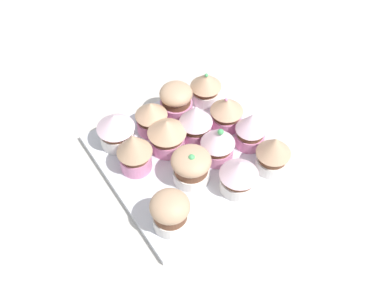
{
  "coord_description": "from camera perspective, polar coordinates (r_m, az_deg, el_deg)",
  "views": [
    {
      "loc": [
        45.02,
        -29.23,
        68.63
      ],
      "look_at": [
        0.0,
        0.0,
        4.2
      ],
      "focal_mm": 46.1,
      "sensor_mm": 36.0,
      "label": 1
    }
  ],
  "objects": [
    {
      "name": "ground_plane",
      "position": [
        0.88,
        0.0,
        -2.37
      ],
      "size": [
        180.0,
        180.0,
        3.0
      ],
      "primitive_type": "cube",
      "color": "beige"
    },
    {
      "name": "baking_tray",
      "position": [
        0.87,
        0.0,
        -1.52
      ],
      "size": [
        29.43,
        29.43,
        1.2
      ],
      "color": "silver",
      "rests_on": "ground_plane"
    },
    {
      "name": "cupcake_0",
      "position": [
        0.86,
        -8.79,
        1.74
      ],
      "size": [
        6.67,
        6.67,
        6.94
      ],
      "color": "white",
      "rests_on": "baking_tray"
    },
    {
      "name": "cupcake_1",
      "position": [
        0.82,
        -6.67,
        -0.81
      ],
      "size": [
        5.98,
        5.98,
        8.12
      ],
      "color": "pink",
      "rests_on": "baking_tray"
    },
    {
      "name": "cupcake_2",
      "position": [
        0.75,
        -2.54,
        -7.81
      ],
      "size": [
        6.16,
        6.16,
        7.14
      ],
      "color": "white",
      "rests_on": "baking_tray"
    },
    {
      "name": "cupcake_3",
      "position": [
        0.88,
        -4.72,
        3.22
      ],
      "size": [
        5.81,
        5.81,
        6.66
      ],
      "color": "pink",
      "rests_on": "baking_tray"
    },
    {
      "name": "cupcake_4",
      "position": [
        0.85,
        -2.9,
        1.18
      ],
      "size": [
        6.77,
        6.77,
        6.82
      ],
      "color": "pink",
      "rests_on": "baking_tray"
    },
    {
      "name": "cupcake_5",
      "position": [
        0.81,
        -0.1,
        -2.56
      ],
      "size": [
        6.66,
        6.66,
        6.63
      ],
      "color": "white",
      "rests_on": "baking_tray"
    },
    {
      "name": "cupcake_6",
      "position": [
        0.91,
        -1.84,
        5.14
      ],
      "size": [
        6.05,
        6.05,
        6.52
      ],
      "color": "pink",
      "rests_on": "baking_tray"
    },
    {
      "name": "cupcake_7",
      "position": [
        0.86,
        0.44,
        2.61
      ],
      "size": [
        5.94,
        5.94,
        7.76
      ],
      "color": "pink",
      "rests_on": "baking_tray"
    },
    {
      "name": "cupcake_8",
      "position": [
        0.83,
        3.01,
        0.14
      ],
      "size": [
        5.91,
        5.91,
        7.7
      ],
      "color": "pink",
      "rests_on": "baking_tray"
    },
    {
      "name": "cupcake_9",
      "position": [
        0.8,
        5.44,
        -3.58
      ],
      "size": [
        6.43,
        6.43,
        6.69
      ],
      "color": "white",
      "rests_on": "baking_tray"
    },
    {
      "name": "cupcake_10",
      "position": [
        0.93,
        1.61,
        6.64
      ],
      "size": [
        5.88,
        5.88,
        6.9
      ],
      "color": "white",
      "rests_on": "baking_tray"
    },
    {
      "name": "cupcake_11",
      "position": [
        0.89,
        4.03,
        3.76
      ],
      "size": [
        5.97,
        5.97,
        6.69
      ],
      "color": "pink",
      "rests_on": "baking_tray"
    },
    {
      "name": "cupcake_12",
      "position": [
        0.86,
        6.82,
        1.75
      ],
      "size": [
        5.36,
        5.36,
        7.32
      ],
      "color": "pink",
      "rests_on": "baking_tray"
    },
    {
      "name": "cupcake_13",
      "position": [
        0.83,
        9.39,
        -1.02
      ],
      "size": [
        5.85,
        5.85,
        7.52
      ],
      "color": "white",
      "rests_on": "baking_tray"
    }
  ]
}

